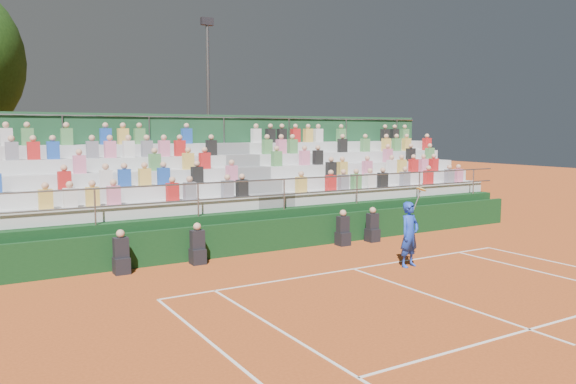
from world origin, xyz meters
TOP-DOWN VIEW (x-y plane):
  - ground at (0.00, 0.00)m, footprint 90.00×90.00m
  - courtside_wall at (0.00, 3.20)m, footprint 20.00×0.15m
  - line_officials at (-1.11, 2.75)m, footprint 8.90×0.40m
  - grandstand at (-0.00, 6.44)m, footprint 20.00×5.20m
  - tennis_player at (1.52, -0.56)m, footprint 0.90×0.55m
  - floodlight_mast at (1.45, 13.44)m, footprint 0.60×0.25m

SIDE VIEW (x-z plane):
  - ground at x=0.00m, z-range 0.00..0.00m
  - line_officials at x=-1.11m, z-range -0.12..1.07m
  - courtside_wall at x=0.00m, z-range 0.00..1.00m
  - tennis_player at x=1.52m, z-range -0.19..2.02m
  - grandstand at x=0.00m, z-range -1.11..3.29m
  - floodlight_mast at x=1.45m, z-range 0.69..9.80m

